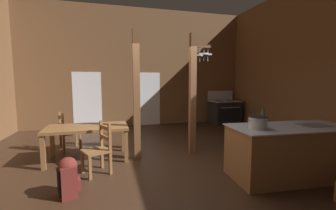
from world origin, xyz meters
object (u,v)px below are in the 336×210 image
Objects in this scene: mixing_bowl_on_counter at (257,124)px; backpack at (68,176)px; stove_range at (224,112)px; ladderback_chair_by_post at (68,132)px; dining_table at (87,130)px; ladderback_chair_near_window at (99,149)px; bottle_tall_on_counter at (263,118)px; kitchen_island at (290,152)px; stockpot_on_counter at (258,123)px.

backpack is at bearing 178.31° from mixing_bowl_on_counter.
stove_range is 5.91m from ladderback_chair_by_post.
dining_table is 1.80× the size of ladderback_chair_near_window.
backpack is at bearing -95.09° from dining_table.
ladderback_chair_by_post is 4.50m from bottle_tall_on_counter.
kitchen_island is 1.68× the size of stove_range.
bottle_tall_on_counter is (0.34, 0.31, 0.01)m from stockpot_on_counter.
bottle_tall_on_counter is at bearing 142.26° from kitchen_island.
stove_range reaches higher than dining_table.
ladderback_chair_by_post is at bearing 99.48° from backpack.
bottle_tall_on_counter is (-1.78, -4.54, 0.56)m from stove_range.
stockpot_on_counter is (3.00, -0.32, 0.71)m from backpack.
kitchen_island is 0.77m from mixing_bowl_on_counter.
mixing_bowl_on_counter is (3.56, -2.52, 0.51)m from ladderback_chair_by_post.
dining_table is at bearing 146.43° from stockpot_on_counter.
ladderback_chair_by_post is 2.51× the size of stockpot_on_counter.
backpack is at bearing 173.96° from stockpot_on_counter.
stockpot_on_counter reaches higher than ladderback_chair_by_post.
ladderback_chair_near_window is at bearing 162.20° from kitchen_island.
stockpot_on_counter reaches higher than dining_table.
ladderback_chair_near_window is at bearing 157.32° from stockpot_on_counter.
stockpot_on_counter is (-0.71, -0.02, 0.57)m from kitchen_island.
ladderback_chair_near_window is at bearing 165.24° from bottle_tall_on_counter.
stove_range is 6.83m from backpack.
kitchen_island is 3.73m from backpack.
stove_range reaches higher than stockpot_on_counter.
stove_range is (1.40, 4.83, 0.02)m from kitchen_island.
mixing_bowl_on_counter is (3.16, -0.09, 0.65)m from backpack.
ladderback_chair_near_window reaches higher than kitchen_island.
ladderback_chair_near_window is 0.88m from backpack.
ladderback_chair_by_post is at bearing 122.92° from dining_table.
backpack is (-3.71, 0.29, -0.15)m from kitchen_island.
stockpot_on_counter is at bearing -38.83° from ladderback_chair_by_post.
ladderback_chair_by_post is 4.39m from mixing_bowl_on_counter.
ladderback_chair_by_post reaches higher than backpack.
dining_table is at bearing 107.93° from ladderback_chair_near_window.
ladderback_chair_near_window is 2.93m from mixing_bowl_on_counter.
dining_table is 3.45m from stockpot_on_counter.
stockpot_on_counter reaches higher than ladderback_chair_near_window.
kitchen_island is 5.86× the size of stockpot_on_counter.
kitchen_island reaches higher than backpack.
mixing_bowl_on_counter reaches higher than ladderback_chair_by_post.
ladderback_chair_near_window is at bearing -63.97° from ladderback_chair_by_post.
mixing_bowl_on_counter reaches higher than kitchen_island.
kitchen_island is 3.72× the size of backpack.
ladderback_chair_by_post is 1.59× the size of backpack.
stove_range is 5.78m from dining_table.
kitchen_island is at bearing -19.99° from mixing_bowl_on_counter.
ladderback_chair_by_post is (-0.81, 1.65, 0.00)m from ladderback_chair_near_window.
mixing_bowl_on_counter reaches higher than ladderback_chair_near_window.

